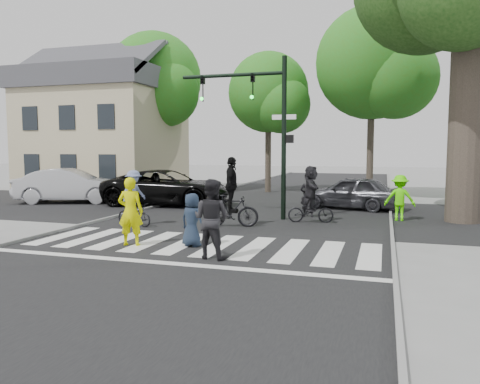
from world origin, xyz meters
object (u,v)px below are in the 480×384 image
(pedestrian_woman, at_px, (131,212))
(cyclist_left, at_px, (134,202))
(cyclist_right, at_px, (311,197))
(car_suv, at_px, (168,188))
(car_silver, at_px, (70,186))
(traffic_signal, at_px, (262,115))
(pedestrian_child, at_px, (192,220))
(cyclist_mid, at_px, (232,198))
(pedestrian_adult, at_px, (211,219))
(car_grey, at_px, (351,192))

(pedestrian_woman, distance_m, cyclist_left, 3.31)
(cyclist_right, height_order, car_suv, cyclist_right)
(cyclist_right, relative_size, car_silver, 0.40)
(traffic_signal, relative_size, car_suv, 1.00)
(pedestrian_child, height_order, car_silver, car_silver)
(cyclist_mid, height_order, cyclist_right, cyclist_mid)
(car_suv, bearing_deg, pedestrian_woman, -165.13)
(pedestrian_child, xyz_separation_m, car_suv, (-4.73, 8.22, 0.11))
(pedestrian_woman, xyz_separation_m, car_silver, (-8.10, 8.12, -0.10))
(cyclist_right, bearing_deg, traffic_signal, 167.58)
(traffic_signal, height_order, pedestrian_child, traffic_signal)
(cyclist_left, bearing_deg, pedestrian_child, -38.01)
(pedestrian_adult, bearing_deg, pedestrian_woman, -6.78)
(car_silver, bearing_deg, cyclist_mid, -133.97)
(cyclist_left, distance_m, cyclist_mid, 3.35)
(traffic_signal, xyz_separation_m, pedestrian_child, (-0.50, -5.48, -3.17))
(pedestrian_woman, relative_size, cyclist_left, 0.98)
(pedestrian_child, bearing_deg, pedestrian_adult, 146.19)
(car_suv, bearing_deg, cyclist_mid, -140.65)
(cyclist_mid, distance_m, cyclist_right, 2.97)
(cyclist_right, relative_size, car_grey, 0.48)
(cyclist_left, distance_m, car_silver, 8.34)
(pedestrian_adult, xyz_separation_m, cyclist_right, (1.46, 6.18, -0.05))
(traffic_signal, xyz_separation_m, cyclist_mid, (-0.48, -2.14, -2.93))
(cyclist_mid, bearing_deg, cyclist_left, -165.83)
(cyclist_mid, relative_size, cyclist_right, 1.16)
(car_silver, height_order, car_grey, car_silver)
(traffic_signal, xyz_separation_m, cyclist_left, (-3.72, -2.96, -3.07))
(cyclist_left, relative_size, car_suv, 0.32)
(traffic_signal, relative_size, car_silver, 1.18)
(pedestrian_woman, relative_size, car_suv, 0.31)
(cyclist_left, height_order, car_suv, cyclist_left)
(pedestrian_child, height_order, car_suv, car_suv)
(car_silver, bearing_deg, pedestrian_child, -148.18)
(car_grey, bearing_deg, pedestrian_child, -8.83)
(car_suv, xyz_separation_m, car_silver, (-5.01, -0.50, 0.01))
(traffic_signal, height_order, cyclist_right, traffic_signal)
(pedestrian_child, relative_size, car_silver, 0.29)
(car_silver, bearing_deg, cyclist_right, -122.13)
(cyclist_right, distance_m, car_suv, 7.84)
(car_silver, xyz_separation_m, car_grey, (13.27, 1.67, -0.11))
(cyclist_left, bearing_deg, cyclist_mid, 14.17)
(cyclist_right, xyz_separation_m, car_silver, (-12.17, 2.67, -0.07))
(pedestrian_child, xyz_separation_m, cyclist_mid, (0.02, 3.34, 0.25))
(traffic_signal, xyz_separation_m, car_suv, (-5.23, 2.74, -3.07))
(traffic_signal, bearing_deg, car_suv, 152.37)
(pedestrian_adult, bearing_deg, car_suv, -49.72)
(pedestrian_child, relative_size, cyclist_right, 0.71)
(cyclist_mid, height_order, car_suv, cyclist_mid)
(pedestrian_child, bearing_deg, car_suv, -44.99)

